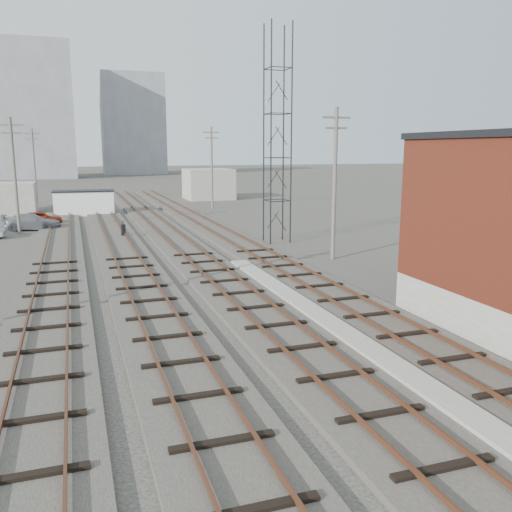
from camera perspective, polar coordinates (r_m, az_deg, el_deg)
name	(u,v)px	position (r m, az deg, el deg)	size (l,w,h in m)	color
ground	(152,209)	(62.12, -10.91, 4.89)	(320.00, 320.00, 0.00)	#282621
track_right	(222,234)	(42.14, -3.58, 2.31)	(3.20, 90.00, 0.39)	#332D28
track_mid_right	(171,237)	(41.29, -8.95, 2.01)	(3.20, 90.00, 0.39)	#332D28
track_mid_left	(116,240)	(40.82, -14.49, 1.68)	(3.20, 90.00, 0.39)	#332D28
track_left	(58,243)	(40.75, -20.10, 1.34)	(3.20, 90.00, 0.39)	#332D28
platform_curb	(359,345)	(18.72, 10.83, -9.23)	(0.90, 28.00, 0.26)	gray
lattice_tower	(277,136)	(38.76, 2.26, 12.52)	(1.60, 1.60, 15.00)	black
utility_pole_left_b	(14,173)	(46.43, -24.08, 8.01)	(1.80, 0.24, 9.00)	#595147
utility_pole_left_c	(34,164)	(71.35, -22.31, 8.92)	(1.80, 0.24, 9.00)	#595147
utility_pole_right_a	(335,180)	(32.79, 8.28, 7.93)	(1.80, 0.24, 9.00)	#595147
utility_pole_right_b	(212,166)	(61.06, -4.68, 9.46)	(1.80, 0.24, 9.00)	#595147
apartment_left	(22,111)	(136.81, -23.40, 13.82)	(22.00, 14.00, 30.00)	gray
apartment_right	(133,125)	(152.22, -12.84, 13.33)	(16.00, 12.00, 26.00)	gray
shed_right	(208,184)	(73.42, -5.03, 7.56)	(6.00, 6.00, 4.00)	gray
switch_stand	(123,230)	(42.11, -13.80, 2.64)	(0.34, 0.34, 1.22)	black
site_trailer	(84,203)	(57.84, -17.62, 5.38)	(6.09, 2.87, 2.52)	white
car_red	(40,218)	(51.24, -21.79, 3.71)	(1.50, 3.72, 1.27)	maroon
car_grey	(32,222)	(48.57, -22.55, 3.33)	(1.89, 4.65, 1.35)	gray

